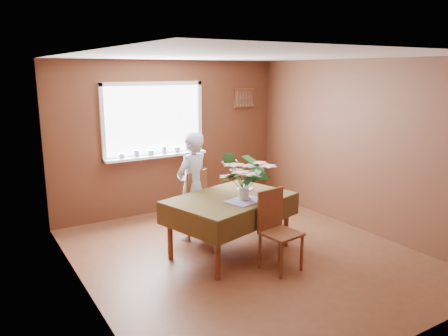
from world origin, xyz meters
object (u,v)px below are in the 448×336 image
chair_near (276,226)px  flower_bouquet (244,173)px  dining_table (230,204)px  seated_woman (192,186)px  chair_far (191,201)px

chair_near → flower_bouquet: (-0.15, 0.47, 0.58)m
dining_table → flower_bouquet: (0.08, -0.19, 0.44)m
chair_near → seated_woman: seated_woman is taller
chair_far → flower_bouquet: size_ratio=1.56×
chair_far → flower_bouquet: (0.25, -0.96, 0.57)m
chair_far → dining_table: bearing=79.3°
chair_far → seated_woman: bearing=52.3°
dining_table → seated_woman: (-0.19, 0.69, 0.10)m
chair_near → flower_bouquet: bearing=100.0°
chair_near → seated_woman: (-0.42, 1.35, 0.24)m
dining_table → flower_bouquet: 0.49m
seated_woman → flower_bouquet: seated_woman is taller
chair_near → flower_bouquet: 0.76m
chair_near → seated_woman: size_ratio=0.63×
dining_table → chair_far: (-0.17, 0.77, -0.13)m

